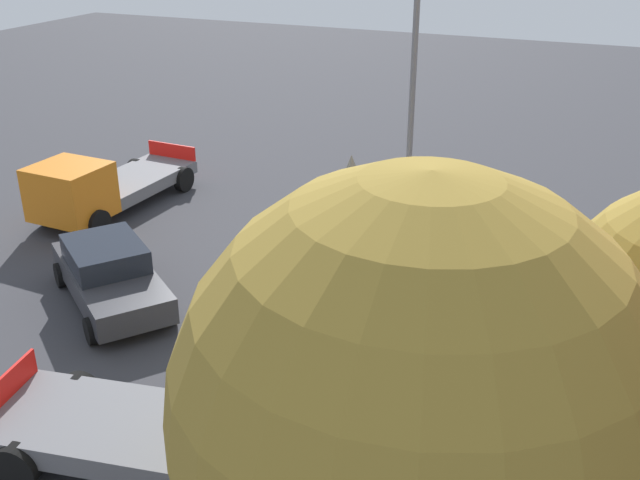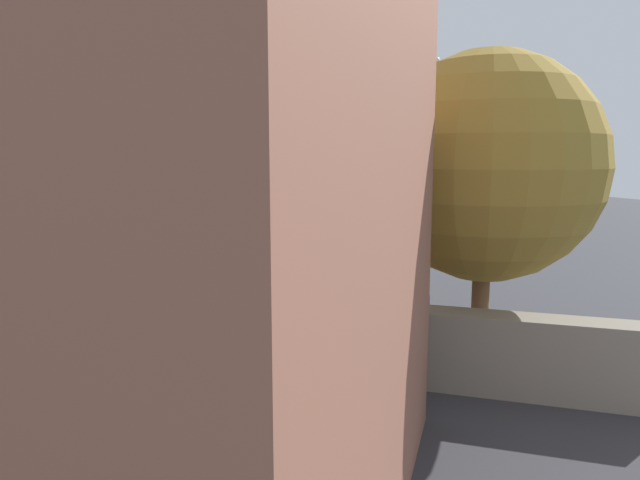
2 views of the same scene
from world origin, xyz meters
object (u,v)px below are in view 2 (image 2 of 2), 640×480
Objects in this scene: tree_near_wall at (172,177)px; tree_far_corner at (1,149)px; monument at (342,229)px; car_blue_passing at (342,300)px; car_dark_grey_approaching at (235,235)px; streetlamp at (400,137)px; corner_building at (24,175)px; tree_mid_cluster at (486,168)px; truck_yellow_parked_right at (132,253)px; truck_orange_parked_left at (307,219)px.

tree_near_wall is 4.99m from tree_far_corner.
tree_far_corner is (10.75, 4.70, 3.04)m from monument.
tree_far_corner reaches higher than monument.
car_blue_passing is 0.60× the size of tree_far_corner.
tree_near_wall reaches higher than car_dark_grey_approaching.
streetlamp is 0.93× the size of corner_building.
corner_building reaches higher than tree_mid_cluster.
monument is at bearing -122.47° from corner_building.
tree_far_corner is (2.32, -8.54, 0.41)m from corner_building.
tree_mid_cluster is (-5.92, 3.77, 0.26)m from tree_near_wall.
streetlamp is 10.72m from truck_yellow_parked_right.
tree_near_wall is (6.57, 7.35, 2.37)m from monument.
truck_yellow_parked_right is at bearing 5.08° from monument.
truck_yellow_parked_right reaches higher than car_blue_passing.
corner_building is 1.44× the size of tree_mid_cluster.
corner_building is at bearing 67.26° from truck_orange_parked_left.
car_dark_grey_approaching is at bearing -79.41° from tree_mid_cluster.
truck_orange_parked_left reaches higher than car_dark_grey_approaching.
tree_mid_cluster reaches higher than tree_near_wall.
truck_yellow_parked_right is 0.70× the size of corner_building.
streetlamp reaches higher than truck_yellow_parked_right.
car_blue_passing is at bearing 78.83° from truck_orange_parked_left.
tree_mid_cluster is (0.65, 11.12, 2.63)m from monument.
streetlamp is 10.49m from truck_orange_parked_left.
monument is 7.97m from car_blue_passing.
car_dark_grey_approaching is 0.81× the size of tree_near_wall.
streetlamp reaches higher than truck_orange_parked_left.
car_blue_passing is 0.64× the size of truck_yellow_parked_right.
truck_orange_parked_left is 17.99m from tree_far_corner.
monument is at bearing -93.34° from tree_mid_cluster.
monument is 0.53× the size of truck_orange_parked_left.
tree_mid_cluster is 0.92× the size of tree_far_corner.
car_dark_grey_approaching is (5.66, -5.77, -4.34)m from streetlamp.
car_dark_grey_approaching is 0.73× the size of tree_mid_cluster.
truck_orange_parked_left is at bearing -132.75° from truck_yellow_parked_right.
streetlamp is at bearing 178.90° from truck_yellow_parked_right.
truck_orange_parked_left is at bearing -94.96° from monument.
car_blue_passing is at bearing -136.37° from corner_building.
truck_orange_parked_left is 20.09m from tree_mid_cluster.
streetlamp is 16.20m from corner_building.
car_blue_passing is at bearing 72.02° from monument.
truck_yellow_parked_right is at bearing 52.61° from car_dark_grey_approaching.
car_blue_passing is (-1.19, 12.41, -0.04)m from car_dark_grey_approaching.
tree_far_corner is (12.77, 3.80, -0.53)m from streetlamp.
streetlamp is 2.05× the size of car_blue_passing.
tree_mid_cluster is at bearing 100.59° from car_dark_grey_approaching.
tree_near_wall reaches higher than truck_orange_parked_left.
car_blue_passing is at bearing 177.42° from tree_near_wall.
tree_near_wall is (7.32, 16.01, 2.96)m from truck_orange_parked_left.
monument is 15.91m from corner_building.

